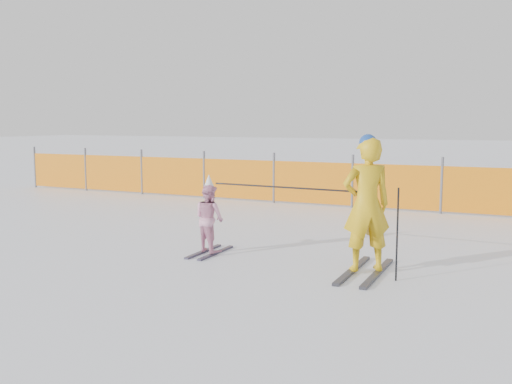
% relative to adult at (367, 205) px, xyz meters
% --- Properties ---
extents(ground, '(120.00, 120.00, 0.00)m').
position_rel_adult_xyz_m(ground, '(-1.64, -0.44, -0.92)').
color(ground, white).
rests_on(ground, ground).
extents(adult, '(0.77, 1.56, 1.85)m').
position_rel_adult_xyz_m(adult, '(0.00, 0.00, 0.00)').
color(adult, black).
rests_on(adult, ground).
extents(child, '(0.62, 1.02, 1.22)m').
position_rel_adult_xyz_m(child, '(-2.46, 0.13, -0.37)').
color(child, black).
rests_on(child, ground).
extents(ski_poles, '(2.79, 0.35, 1.19)m').
position_rel_adult_xyz_m(ski_poles, '(-0.64, -0.03, -0.01)').
color(ski_poles, black).
rests_on(ski_poles, ground).
extents(safety_fence, '(15.31, 0.06, 1.25)m').
position_rel_adult_xyz_m(safety_fence, '(-4.16, 5.61, -0.37)').
color(safety_fence, '#595960').
rests_on(safety_fence, ground).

